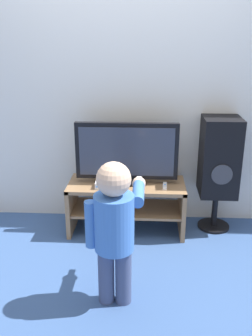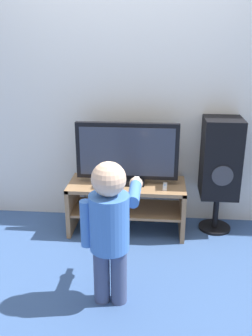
{
  "view_description": "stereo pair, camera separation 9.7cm",
  "coord_description": "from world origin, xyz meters",
  "px_view_note": "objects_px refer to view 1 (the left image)",
  "views": [
    {
      "loc": [
        0.16,
        -2.77,
        1.67
      ],
      "look_at": [
        0.0,
        0.13,
        0.62
      ],
      "focal_mm": 40.0,
      "sensor_mm": 36.0,
      "label": 1
    },
    {
      "loc": [
        0.26,
        -2.77,
        1.67
      ],
      "look_at": [
        0.0,
        0.13,
        0.62
      ],
      "focal_mm": 40.0,
      "sensor_mm": 36.0,
      "label": 2
    }
  ],
  "objects_px": {
    "remote_primary": "(165,186)",
    "child": "(115,223)",
    "game_console": "(99,183)",
    "speaker_tower": "(219,159)",
    "television": "(127,154)"
  },
  "relations": [
    {
      "from": "television",
      "to": "remote_primary",
      "type": "bearing_deg",
      "value": -15.34
    },
    {
      "from": "game_console",
      "to": "speaker_tower",
      "type": "height_order",
      "value": "speaker_tower"
    },
    {
      "from": "remote_primary",
      "to": "child",
      "type": "xyz_separation_m",
      "value": [
        -0.35,
        -0.88,
        0.11
      ]
    },
    {
      "from": "game_console",
      "to": "remote_primary",
      "type": "relative_size",
      "value": 1.28
    },
    {
      "from": "game_console",
      "to": "child",
      "type": "height_order",
      "value": "child"
    },
    {
      "from": "remote_primary",
      "to": "speaker_tower",
      "type": "height_order",
      "value": "speaker_tower"
    },
    {
      "from": "television",
      "to": "remote_primary",
      "type": "xyz_separation_m",
      "value": [
        0.33,
        -0.09,
        -0.25
      ]
    },
    {
      "from": "game_console",
      "to": "child",
      "type": "bearing_deg",
      "value": -76.77
    },
    {
      "from": "game_console",
      "to": "television",
      "type": "bearing_deg",
      "value": 23.06
    },
    {
      "from": "television",
      "to": "game_console",
      "type": "xyz_separation_m",
      "value": [
        -0.23,
        -0.1,
        -0.23
      ]
    },
    {
      "from": "game_console",
      "to": "speaker_tower",
      "type": "relative_size",
      "value": 0.17
    },
    {
      "from": "child",
      "to": "speaker_tower",
      "type": "xyz_separation_m",
      "value": [
        0.81,
        1.04,
        0.08
      ]
    },
    {
      "from": "television",
      "to": "child",
      "type": "xyz_separation_m",
      "value": [
        -0.02,
        -0.97,
        -0.13
      ]
    },
    {
      "from": "remote_primary",
      "to": "child",
      "type": "bearing_deg",
      "value": -111.48
    },
    {
      "from": "television",
      "to": "remote_primary",
      "type": "distance_m",
      "value": 0.42
    }
  ]
}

